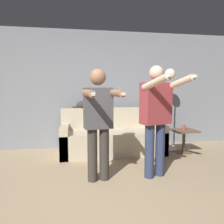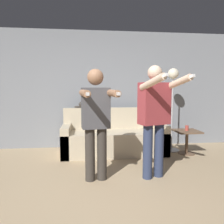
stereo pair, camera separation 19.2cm
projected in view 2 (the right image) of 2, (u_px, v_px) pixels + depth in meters
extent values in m
plane|color=tan|center=(98.00, 206.00, 2.45)|extent=(16.00, 16.00, 0.00)
cube|color=gray|center=(91.00, 90.00, 4.93)|extent=(10.00, 0.05, 2.60)
cube|color=beige|center=(114.00, 142.00, 4.46)|extent=(2.09, 0.81, 0.46)
cube|color=beige|center=(112.00, 118.00, 4.75)|extent=(2.09, 0.14, 0.45)
cube|color=beige|center=(66.00, 140.00, 4.35)|extent=(0.16, 0.81, 0.60)
cube|color=beige|center=(160.00, 138.00, 4.57)|extent=(0.16, 0.81, 0.60)
cylinder|color=#38332D|center=(90.00, 155.00, 3.12)|extent=(0.14, 0.14, 0.76)
cylinder|color=#38332D|center=(102.00, 154.00, 3.16)|extent=(0.14, 0.14, 0.76)
cube|color=#4C4C51|center=(96.00, 108.00, 3.07)|extent=(0.41, 0.27, 0.57)
sphere|color=#9E7051|center=(95.00, 77.00, 3.02)|extent=(0.23, 0.23, 0.23)
cylinder|color=#9E7051|center=(85.00, 93.00, 2.76)|extent=(0.15, 0.51, 0.10)
cube|color=white|center=(87.00, 94.00, 2.52)|extent=(0.05, 0.12, 0.04)
cylinder|color=#9E7051|center=(113.00, 93.00, 2.85)|extent=(0.15, 0.51, 0.10)
cube|color=white|center=(118.00, 94.00, 2.61)|extent=(0.05, 0.12, 0.04)
cylinder|color=#2D3856|center=(148.00, 152.00, 3.19)|extent=(0.14, 0.14, 0.80)
cylinder|color=#2D3856|center=(159.00, 150.00, 3.27)|extent=(0.14, 0.14, 0.80)
cube|color=#9E383D|center=(154.00, 103.00, 3.16)|extent=(0.49, 0.34, 0.60)
sphere|color=beige|center=(155.00, 73.00, 3.11)|extent=(0.21, 0.21, 0.21)
cylinder|color=beige|center=(152.00, 82.00, 2.82)|extent=(0.24, 0.51, 0.22)
cube|color=white|center=(164.00, 76.00, 2.60)|extent=(0.07, 0.13, 0.07)
cylinder|color=beige|center=(178.00, 83.00, 3.00)|extent=(0.24, 0.51, 0.22)
cube|color=white|center=(191.00, 77.00, 2.77)|extent=(0.07, 0.13, 0.07)
ellipsoid|color=#3D3833|center=(86.00, 104.00, 4.65)|extent=(0.32, 0.11, 0.16)
sphere|color=#3D3833|center=(93.00, 102.00, 4.66)|extent=(0.12, 0.12, 0.12)
ellipsoid|color=#3D3833|center=(78.00, 107.00, 4.65)|extent=(0.18, 0.04, 0.04)
cone|color=#3D3833|center=(92.00, 100.00, 4.63)|extent=(0.04, 0.04, 0.03)
cone|color=#3D3833|center=(92.00, 99.00, 4.67)|extent=(0.04, 0.04, 0.03)
cylinder|color=#B2B2B7|center=(171.00, 150.00, 4.69)|extent=(0.35, 0.35, 0.02)
cylinder|color=#B2B2B7|center=(172.00, 114.00, 4.61)|extent=(0.03, 0.03, 1.57)
sphere|color=white|center=(173.00, 74.00, 4.52)|extent=(0.22, 0.22, 0.22)
cylinder|color=brown|center=(186.00, 153.00, 4.46)|extent=(0.33, 0.33, 0.02)
cylinder|color=brown|center=(187.00, 143.00, 4.44)|extent=(0.06, 0.06, 0.45)
cube|color=brown|center=(187.00, 131.00, 4.41)|extent=(0.47, 0.47, 0.03)
cylinder|color=#B7473D|center=(187.00, 128.00, 4.42)|extent=(0.07, 0.07, 0.10)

